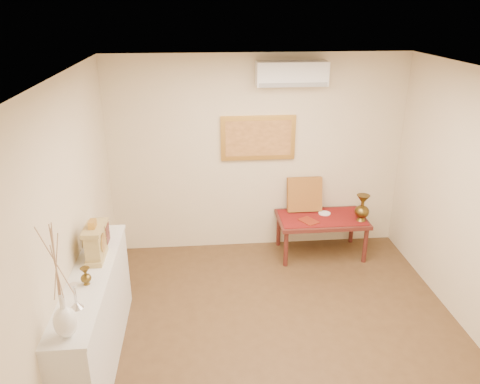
{
  "coord_description": "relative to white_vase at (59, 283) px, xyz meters",
  "views": [
    {
      "loc": [
        -0.79,
        -3.78,
        3.28
      ],
      "look_at": [
        -0.34,
        1.15,
        1.27
      ],
      "focal_mm": 35.0,
      "sensor_mm": 36.0,
      "label": 1
    }
  ],
  "objects": [
    {
      "name": "wooden_chest",
      "position": [
        -0.01,
        1.44,
        -0.33
      ],
      "size": [
        0.16,
        0.21,
        0.24
      ],
      "color": "tan",
      "rests_on": "display_ledge"
    },
    {
      "name": "cushion",
      "position": [
        2.46,
        2.99,
        -0.64
      ],
      "size": [
        0.48,
        0.2,
        0.49
      ],
      "primitive_type": "cube",
      "rotation": [
        -0.21,
        0.0,
        0.0
      ],
      "color": "maroon",
      "rests_on": "table_cloth"
    },
    {
      "name": "ac_unit",
      "position": [
        2.21,
        2.97,
        1.01
      ],
      "size": [
        0.9,
        0.25,
        0.3
      ],
      "color": "silver",
      "rests_on": "wall_back"
    },
    {
      "name": "low_table",
      "position": [
        2.66,
        2.74,
        -0.95
      ],
      "size": [
        1.2,
        0.7,
        0.55
      ],
      "color": "#541F19",
      "rests_on": "floor"
    },
    {
      "name": "brass_urn_small",
      "position": [
        -0.0,
        0.69,
        -0.35
      ],
      "size": [
        0.09,
        0.09,
        0.21
      ],
      "primitive_type": null,
      "color": "brown",
      "rests_on": "display_ledge"
    },
    {
      "name": "floor",
      "position": [
        1.81,
        0.86,
        -1.44
      ],
      "size": [
        4.5,
        4.5,
        0.0
      ],
      "primitive_type": "plane",
      "color": "brown",
      "rests_on": "ground"
    },
    {
      "name": "painting",
      "position": [
        1.81,
        3.08,
        0.16
      ],
      "size": [
        1.0,
        0.06,
        0.6
      ],
      "color": "gold",
      "rests_on": "wall_back"
    },
    {
      "name": "wall_back",
      "position": [
        1.81,
        3.11,
        -0.09
      ],
      "size": [
        4.0,
        0.02,
        2.7
      ],
      "primitive_type": "cube",
      "color": "beige",
      "rests_on": "ground"
    },
    {
      "name": "white_vase",
      "position": [
        0.0,
        0.0,
        0.0
      ],
      "size": [
        0.17,
        0.17,
        0.92
      ],
      "primitive_type": null,
      "color": "white",
      "rests_on": "display_ledge"
    },
    {
      "name": "plate",
      "position": [
        2.72,
        2.84,
        -0.87
      ],
      "size": [
        0.17,
        0.17,
        0.01
      ],
      "primitive_type": "cylinder",
      "color": "white",
      "rests_on": "table_cloth"
    },
    {
      "name": "brass_urn_tall",
      "position": [
        3.16,
        2.59,
        -0.66
      ],
      "size": [
        0.2,
        0.2,
        0.44
      ],
      "primitive_type": null,
      "color": "brown",
      "rests_on": "table_cloth"
    },
    {
      "name": "wall_left",
      "position": [
        -0.19,
        0.86,
        -0.09
      ],
      "size": [
        0.02,
        4.5,
        2.7
      ],
      "primitive_type": "cube",
      "color": "beige",
      "rests_on": "ground"
    },
    {
      "name": "candlestick",
      "position": [
        -0.01,
        0.35,
        -0.34
      ],
      "size": [
        0.11,
        0.11,
        0.23
      ],
      "primitive_type": null,
      "color": "silver",
      "rests_on": "display_ledge"
    },
    {
      "name": "mantel_clock",
      "position": [
        0.0,
        1.13,
        -0.28
      ],
      "size": [
        0.17,
        0.36,
        0.41
      ],
      "color": "tan",
      "rests_on": "display_ledge"
    },
    {
      "name": "ceiling",
      "position": [
        1.81,
        0.86,
        1.26
      ],
      "size": [
        4.5,
        4.5,
        0.0
      ],
      "primitive_type": "plane",
      "rotation": [
        3.14,
        0.0,
        0.0
      ],
      "color": "silver",
      "rests_on": "ground"
    },
    {
      "name": "table_cloth",
      "position": [
        2.66,
        2.74,
        -0.88
      ],
      "size": [
        1.14,
        0.59,
        0.01
      ],
      "primitive_type": "cube",
      "color": "maroon",
      "rests_on": "low_table"
    },
    {
      "name": "menu",
      "position": [
        2.45,
        2.62,
        -0.87
      ],
      "size": [
        0.28,
        0.31,
        0.01
      ],
      "primitive_type": "cube",
      "rotation": [
        0.0,
        0.0,
        0.52
      ],
      "color": "maroon",
      "rests_on": "table_cloth"
    },
    {
      "name": "display_ledge",
      "position": [
        -0.01,
        0.86,
        -0.95
      ],
      "size": [
        0.37,
        2.02,
        0.98
      ],
      "color": "silver",
      "rests_on": "floor"
    }
  ]
}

